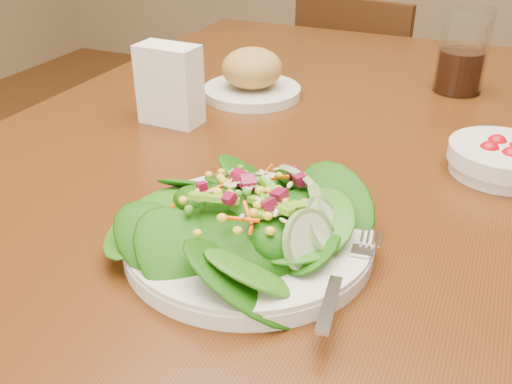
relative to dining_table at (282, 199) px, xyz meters
The scene contains 7 objects.
dining_table is the anchor object (origin of this frame).
chair_far 1.00m from the dining_table, 96.25° to the left, with size 0.43×0.44×0.80m.
salad_plate 0.31m from the dining_table, 74.60° to the right, with size 0.27×0.27×0.08m.
bread_plate 0.24m from the dining_table, 127.49° to the left, with size 0.17×0.17×0.09m.
tomato_bowl 0.33m from the dining_table, ahead, with size 0.14×0.14×0.05m.
drinking_glass 0.43m from the dining_table, 57.69° to the left, with size 0.09×0.09×0.15m.
napkin_holder 0.25m from the dining_table, behind, with size 0.10×0.06×0.12m.
Camera 1 is at (0.28, -0.74, 1.10)m, focal length 40.00 mm.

